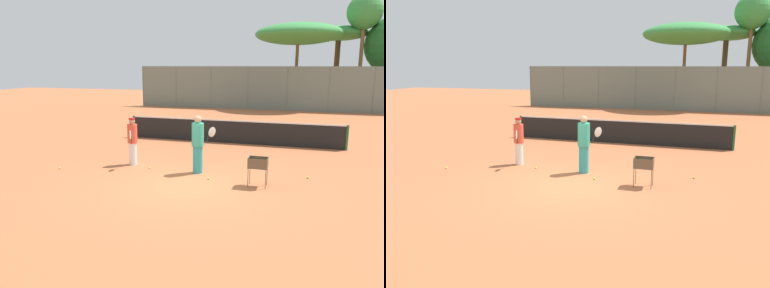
{
  "view_description": "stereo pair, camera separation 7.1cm",
  "coord_description": "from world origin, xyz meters",
  "views": [
    {
      "loc": [
        3.39,
        -9.94,
        3.5
      ],
      "look_at": [
        -0.21,
        1.35,
        1.0
      ],
      "focal_mm": 35.0,
      "sensor_mm": 36.0,
      "label": 1
    },
    {
      "loc": [
        3.46,
        -9.92,
        3.5
      ],
      "look_at": [
        -0.21,
        1.35,
        1.0
      ],
      "focal_mm": 35.0,
      "sensor_mm": 36.0,
      "label": 2
    }
  ],
  "objects": [
    {
      "name": "ground_plane",
      "position": [
        0.0,
        0.0,
        0.0
      ],
      "size": [
        80.0,
        80.0,
        0.0
      ],
      "primitive_type": "plane",
      "color": "#B7663D"
    },
    {
      "name": "tennis_net",
      "position": [
        0.0,
        6.61,
        0.56
      ],
      "size": [
        9.91,
        0.1,
        1.07
      ],
      "color": "#26592D",
      "rests_on": "ground_plane"
    },
    {
      "name": "back_fence",
      "position": [
        0.0,
        20.24,
        1.71
      ],
      "size": [
        21.58,
        0.08,
        3.43
      ],
      "color": "slate",
      "rests_on": "ground_plane"
    },
    {
      "name": "tree_1",
      "position": [
        2.03,
        22.47,
        5.96
      ],
      "size": [
        6.88,
        6.88,
        6.84
      ],
      "color": "brown",
      "rests_on": "ground_plane"
    },
    {
      "name": "tree_2",
      "position": [
        6.94,
        23.44,
        7.49
      ],
      "size": [
        2.7,
        2.7,
        8.96
      ],
      "color": "brown",
      "rests_on": "ground_plane"
    },
    {
      "name": "tree_3",
      "position": [
        5.25,
        25.3,
        6.04
      ],
      "size": [
        4.88,
        4.88,
        6.77
      ],
      "color": "brown",
      "rests_on": "ground_plane"
    },
    {
      "name": "player_white_outfit",
      "position": [
        -2.59,
        1.82,
        0.88
      ],
      "size": [
        0.43,
        0.87,
        1.69
      ],
      "rotation": [
        0.0,
        0.0,
        5.05
      ],
      "color": "white",
      "rests_on": "ground_plane"
    },
    {
      "name": "player_red_cap",
      "position": [
        -0.07,
        1.53,
        0.98
      ],
      "size": [
        0.7,
        0.8,
        1.91
      ],
      "rotation": [
        0.0,
        0.0,
        0.87
      ],
      "color": "teal",
      "rests_on": "ground_plane"
    },
    {
      "name": "ball_cart",
      "position": [
        2.02,
        0.71,
        0.64
      ],
      "size": [
        0.56,
        0.41,
        0.87
      ],
      "color": "brown",
      "rests_on": "ground_plane"
    },
    {
      "name": "tennis_ball_0",
      "position": [
        0.47,
        0.88,
        0.03
      ],
      "size": [
        0.07,
        0.07,
        0.07
      ],
      "primitive_type": "sphere",
      "color": "#D1E54C",
      "rests_on": "ground_plane"
    },
    {
      "name": "tennis_ball_1",
      "position": [
        -1.79,
        1.49,
        0.03
      ],
      "size": [
        0.07,
        0.07,
        0.07
      ],
      "primitive_type": "sphere",
      "color": "#D1E54C",
      "rests_on": "ground_plane"
    },
    {
      "name": "tennis_ball_2",
      "position": [
        -4.74,
        0.52,
        0.03
      ],
      "size": [
        0.07,
        0.07,
        0.07
      ],
      "primitive_type": "sphere",
      "color": "#D1E54C",
      "rests_on": "ground_plane"
    },
    {
      "name": "tennis_ball_3",
      "position": [
        3.43,
        1.96,
        0.03
      ],
      "size": [
        0.07,
        0.07,
        0.07
      ],
      "primitive_type": "sphere",
      "color": "#D1E54C",
      "rests_on": "ground_plane"
    }
  ]
}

